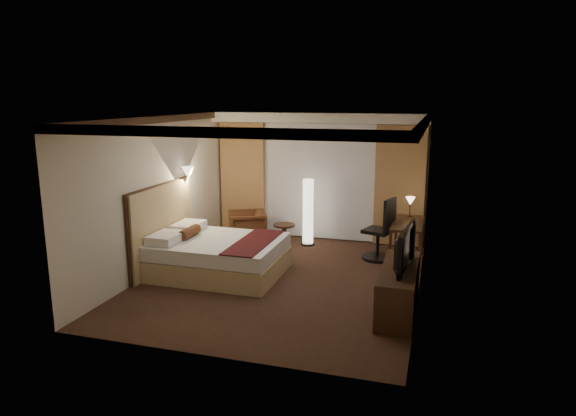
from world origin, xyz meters
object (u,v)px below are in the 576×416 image
(armchair, at_px, (247,226))
(dresser, at_px, (399,289))
(office_chair, at_px, (378,229))
(bed, at_px, (219,256))
(television, at_px, (399,245))
(floor_lamp, at_px, (308,212))
(desk, at_px, (407,242))
(side_table, at_px, (284,236))

(armchair, distance_m, dresser, 4.21)
(office_chair, bearing_deg, bed, -128.56)
(bed, height_order, television, television)
(bed, bearing_deg, floor_lamp, 64.86)
(armchair, bearing_deg, floor_lamp, 79.35)
(desk, xyz_separation_m, dresser, (0.05, -2.39, -0.04))
(side_table, relative_size, office_chair, 0.41)
(side_table, xyz_separation_m, desk, (2.45, -0.20, 0.13))
(armchair, distance_m, desk, 3.28)
(side_table, relative_size, floor_lamp, 0.35)
(desk, bearing_deg, side_table, 175.37)
(floor_lamp, height_order, office_chair, floor_lamp)
(armchair, relative_size, television, 0.68)
(side_table, distance_m, television, 3.66)
(floor_lamp, relative_size, television, 1.23)
(television, bearing_deg, office_chair, 19.22)
(bed, bearing_deg, television, -13.37)
(armchair, height_order, office_chair, office_chair)
(armchair, bearing_deg, office_chair, 59.26)
(bed, height_order, armchair, armchair)
(floor_lamp, bearing_deg, side_table, -141.39)
(bed, bearing_deg, office_chair, 32.33)
(bed, xyz_separation_m, television, (3.09, -0.73, 0.67))
(armchair, bearing_deg, dresser, 26.59)
(television, bearing_deg, bed, 82.55)
(desk, height_order, television, television)
(armchair, bearing_deg, bed, -19.19)
(side_table, relative_size, dresser, 0.29)
(bed, relative_size, desk, 1.66)
(office_chair, xyz_separation_m, dresser, (0.58, -2.34, -0.27))
(side_table, bearing_deg, bed, -108.26)
(side_table, distance_m, floor_lamp, 0.70)
(floor_lamp, bearing_deg, television, -54.73)
(floor_lamp, xyz_separation_m, office_chair, (1.51, -0.58, -0.10))
(desk, bearing_deg, floor_lamp, 165.50)
(armchair, relative_size, desk, 0.59)
(dresser, bearing_deg, side_table, 134.08)
(floor_lamp, distance_m, television, 3.58)
(floor_lamp, bearing_deg, bed, -115.14)
(armchair, relative_size, office_chair, 0.64)
(side_table, bearing_deg, floor_lamp, 38.61)
(dresser, xyz_separation_m, television, (-0.03, -0.00, 0.66))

